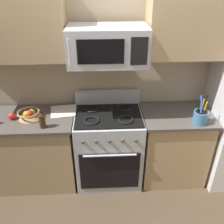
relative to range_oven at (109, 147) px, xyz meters
name	(u,v)px	position (x,y,z in m)	size (l,w,h in m)	color
ground_plane	(111,217)	(0.00, -0.63, -0.47)	(16.00, 16.00, 0.00)	#473828
wall_back	(107,71)	(0.00, 0.37, 0.83)	(8.00, 0.10, 2.60)	tan
counter_left	(28,150)	(-0.97, 0.00, -0.02)	(1.15, 0.60, 0.91)	tan
range_oven	(109,147)	(0.00, 0.00, 0.00)	(0.76, 0.64, 1.09)	#B2B5BA
counter_right	(173,146)	(0.78, 0.00, -0.02)	(0.79, 0.60, 0.91)	tan
microwave	(108,46)	(0.00, 0.03, 1.21)	(0.77, 0.44, 0.36)	#B2B5BA
upper_cabinets_left	(4,20)	(-0.97, 0.15, 1.43)	(1.14, 0.34, 0.75)	tan
upper_cabinets_right	(188,19)	(0.79, 0.15, 1.43)	(0.78, 0.34, 0.75)	tan
utensil_crock	(200,117)	(0.96, -0.19, 0.51)	(0.15, 0.15, 0.32)	teal
fruit_basket	(29,114)	(-0.87, -0.01, 0.48)	(0.24, 0.24, 0.10)	#9E7A4C
apple_loose	(12,116)	(-1.05, -0.02, 0.48)	(0.08, 0.08, 0.08)	red
cutting_board	(64,111)	(-0.50, 0.11, 0.44)	(0.29, 0.27, 0.02)	silver
bottle_soy	(42,120)	(-0.68, -0.19, 0.53)	(0.07, 0.07, 0.20)	#382314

